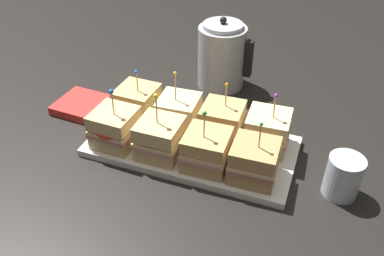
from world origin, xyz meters
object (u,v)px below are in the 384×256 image
at_px(sandwich_front_far_left, 115,128).
at_px(kettle_steel, 222,56).
at_px(serving_platter, 192,146).
at_px(sandwich_front_center_right, 207,150).
at_px(sandwich_front_far_right, 254,161).
at_px(sandwich_back_center_right, 222,121).
at_px(sandwich_back_center_left, 179,113).
at_px(drinking_glass, 343,176).
at_px(sandwich_back_far_right, 267,131).
at_px(sandwich_front_center_left, 160,138).
at_px(napkin_stack, 81,105).
at_px(sandwich_back_far_left, 138,104).

relative_size(sandwich_front_far_left, kettle_steel, 0.73).
bearing_deg(sandwich_front_far_left, serving_platter, 19.34).
height_order(sandwich_front_far_left, sandwich_front_center_right, sandwich_front_far_left).
bearing_deg(sandwich_front_far_left, kettle_steel, 69.75).
bearing_deg(sandwich_front_far_right, sandwich_back_center_right, 132.79).
bearing_deg(sandwich_back_center_left, drinking_glass, -11.02).
distance_m(serving_platter, sandwich_back_far_right, 0.19).
bearing_deg(serving_platter, sandwich_front_center_left, -132.53).
bearing_deg(napkin_stack, sandwich_back_far_right, -0.68).
bearing_deg(sandwich_back_center_right, sandwich_front_center_right, -89.82).
xyz_separation_m(sandwich_back_center_right, sandwich_back_far_right, (0.11, -0.00, 0.00)).
distance_m(serving_platter, napkin_stack, 0.36).
relative_size(sandwich_front_center_right, napkin_stack, 1.14).
height_order(sandwich_front_far_right, sandwich_back_far_left, sandwich_front_far_right).
relative_size(sandwich_back_far_right, drinking_glass, 1.61).
bearing_deg(sandwich_front_center_left, sandwich_back_far_right, 26.99).
height_order(serving_platter, sandwich_front_far_right, sandwich_front_far_right).
bearing_deg(sandwich_back_far_left, sandwich_front_center_right, -26.47).
relative_size(kettle_steel, napkin_stack, 1.61).
height_order(sandwich_back_far_left, sandwich_back_center_left, sandwich_back_center_left).
bearing_deg(sandwich_back_center_left, sandwich_front_far_right, -26.89).
xyz_separation_m(sandwich_back_far_left, sandwich_back_center_left, (0.12, -0.00, -0.00)).
relative_size(sandwich_front_center_right, sandwich_back_center_left, 0.93).
bearing_deg(napkin_stack, sandwich_front_center_right, -16.28).
height_order(sandwich_front_far_right, kettle_steel, kettle_steel).
relative_size(sandwich_front_far_left, sandwich_back_center_left, 0.96).
bearing_deg(sandwich_front_far_left, sandwich_back_far_right, 18.55).
relative_size(serving_platter, sandwich_front_center_right, 3.27).
distance_m(sandwich_front_center_right, sandwich_back_center_left, 0.16).
bearing_deg(sandwich_front_far_right, sandwich_front_center_right, -179.58).
height_order(sandwich_front_far_left, sandwich_back_center_left, sandwich_back_center_left).
distance_m(serving_platter, sandwich_back_center_left, 0.09).
distance_m(sandwich_front_far_right, sandwich_back_center_left, 0.25).
xyz_separation_m(drinking_glass, napkin_stack, (-0.71, 0.09, -0.04)).
bearing_deg(sandwich_back_center_left, sandwich_front_far_left, -136.15).
distance_m(sandwich_front_center_left, sandwich_front_far_right, 0.22).
bearing_deg(napkin_stack, sandwich_back_center_left, -1.52).
relative_size(drinking_glass, napkin_stack, 0.71).
height_order(sandwich_front_center_left, sandwich_back_far_right, sandwich_front_center_left).
height_order(serving_platter, sandwich_back_center_left, sandwich_back_center_left).
xyz_separation_m(serving_platter, kettle_steel, (-0.03, 0.33, 0.09)).
height_order(sandwich_back_center_right, sandwich_back_far_right, sandwich_back_far_right).
bearing_deg(sandwich_back_center_right, sandwich_back_far_right, -1.53).
distance_m(drinking_glass, napkin_stack, 0.72).
height_order(serving_platter, sandwich_back_far_left, sandwich_back_far_left).
bearing_deg(sandwich_front_center_left, kettle_steel, 86.12).
bearing_deg(sandwich_front_far_left, sandwich_front_center_left, 0.11).
distance_m(sandwich_back_center_right, kettle_steel, 0.29).
bearing_deg(serving_platter, sandwich_back_center_right, 44.81).
height_order(sandwich_front_center_right, sandwich_front_far_right, sandwich_front_center_right).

